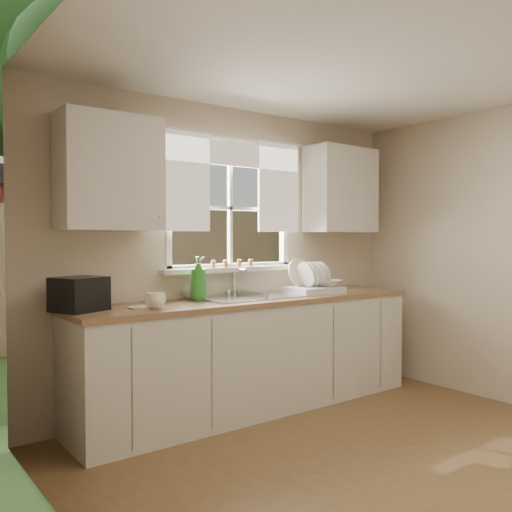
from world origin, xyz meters
TOP-DOWN VIEW (x-y plane):
  - ground at (0.00, 0.00)m, footprint 4.00×4.00m
  - room_walls at (0.00, -0.07)m, footprint 3.62×4.02m
  - ceiling at (0.00, 0.00)m, footprint 3.60×4.00m
  - window at (0.00, 2.00)m, footprint 1.38×0.16m
  - curtains at (0.00, 1.95)m, footprint 1.50×0.03m
  - base_cabinets at (0.00, 1.68)m, footprint 3.00×0.62m
  - countertop at (0.00, 1.68)m, footprint 3.04×0.65m
  - upper_cabinet_left at (-1.15, 1.82)m, footprint 0.70×0.33m
  - upper_cabinet_right at (1.15, 1.82)m, footprint 0.70×0.33m
  - wall_outlet at (0.88, 1.99)m, footprint 0.08×0.01m
  - sill_jars at (-0.03, 1.94)m, footprint 0.42×0.04m
  - backyard at (0.58, 8.42)m, footprint 20.00×10.00m
  - sink at (0.00, 1.71)m, footprint 0.88×0.52m
  - dish_rack at (0.61, 1.63)m, footprint 0.47×0.37m
  - bowl at (0.73, 1.58)m, footprint 0.26×0.26m
  - soap_bottle_a at (-0.46, 1.78)m, footprint 0.15×0.15m
  - soap_bottle_b at (-0.46, 1.78)m, footprint 0.12×0.12m
  - soap_bottle_c at (-0.46, 1.89)m, footprint 0.17×0.17m
  - saucer at (-1.00, 1.63)m, footprint 0.20×0.20m
  - cup at (-0.94, 1.54)m, footprint 0.16×0.16m
  - black_appliance at (-1.40, 1.75)m, footprint 0.39×0.37m

SIDE VIEW (x-z plane):
  - ground at x=0.00m, z-range 0.00..0.00m
  - base_cabinets at x=0.00m, z-range 0.00..0.87m
  - sink at x=0.00m, z-range 0.64..1.04m
  - countertop at x=0.00m, z-range 0.87..0.91m
  - saucer at x=-1.00m, z-range 0.91..0.92m
  - cup at x=-0.94m, z-range 0.91..1.02m
  - dish_rack at x=0.61m, z-range 0.83..1.13m
  - bowl at x=0.73m, z-range 0.97..1.03m
  - soap_bottle_c at x=-0.46m, z-range 0.91..1.09m
  - soap_bottle_b at x=-0.46m, z-range 0.91..1.11m
  - black_appliance at x=-1.40m, z-range 0.91..1.14m
  - wall_outlet at x=0.88m, z-range 1.02..1.14m
  - soap_bottle_a at x=-0.46m, z-range 0.91..1.25m
  - sill_jars at x=-0.03m, z-range 1.15..1.21m
  - room_walls at x=0.00m, z-range -0.01..2.49m
  - window at x=0.00m, z-range 0.95..2.02m
  - upper_cabinet_left at x=-1.15m, z-range 1.45..2.25m
  - upper_cabinet_right at x=1.15m, z-range 1.45..2.25m
  - curtains at x=0.00m, z-range 1.53..2.34m
  - ceiling at x=0.00m, z-range 2.49..2.51m
  - backyard at x=0.58m, z-range 0.40..6.53m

